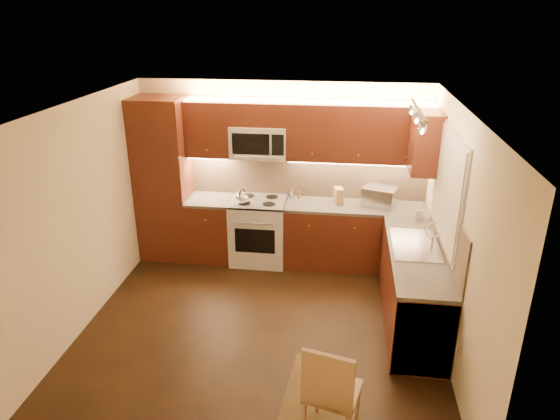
# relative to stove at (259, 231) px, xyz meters

# --- Properties ---
(floor) EXTENTS (4.00, 4.00, 0.01)m
(floor) POSITION_rel_stove_xyz_m (0.30, -1.68, -0.46)
(floor) COLOR black
(floor) RESTS_ON ground
(ceiling) EXTENTS (4.00, 4.00, 0.01)m
(ceiling) POSITION_rel_stove_xyz_m (0.30, -1.68, 2.04)
(ceiling) COLOR beige
(ceiling) RESTS_ON ground
(wall_back) EXTENTS (4.00, 0.01, 2.50)m
(wall_back) POSITION_rel_stove_xyz_m (0.30, 0.32, 0.79)
(wall_back) COLOR beige
(wall_back) RESTS_ON ground
(wall_front) EXTENTS (4.00, 0.01, 2.50)m
(wall_front) POSITION_rel_stove_xyz_m (0.30, -3.67, 0.79)
(wall_front) COLOR beige
(wall_front) RESTS_ON ground
(wall_left) EXTENTS (0.01, 4.00, 2.50)m
(wall_left) POSITION_rel_stove_xyz_m (-1.70, -1.68, 0.79)
(wall_left) COLOR beige
(wall_left) RESTS_ON ground
(wall_right) EXTENTS (0.01, 4.00, 2.50)m
(wall_right) POSITION_rel_stove_xyz_m (2.30, -1.68, 0.79)
(wall_right) COLOR beige
(wall_right) RESTS_ON ground
(pantry) EXTENTS (0.70, 0.60, 2.30)m
(pantry) POSITION_rel_stove_xyz_m (-1.35, 0.02, 0.69)
(pantry) COLOR #451A0E
(pantry) RESTS_ON floor
(base_cab_back_left) EXTENTS (0.62, 0.60, 0.86)m
(base_cab_back_left) POSITION_rel_stove_xyz_m (-0.69, 0.02, -0.03)
(base_cab_back_left) COLOR #451A0E
(base_cab_back_left) RESTS_ON floor
(counter_back_left) EXTENTS (0.62, 0.60, 0.04)m
(counter_back_left) POSITION_rel_stove_xyz_m (-0.69, 0.02, 0.42)
(counter_back_left) COLOR #393634
(counter_back_left) RESTS_ON base_cab_back_left
(base_cab_back_right) EXTENTS (1.92, 0.60, 0.86)m
(base_cab_back_right) POSITION_rel_stove_xyz_m (1.34, 0.02, -0.03)
(base_cab_back_right) COLOR #451A0E
(base_cab_back_right) RESTS_ON floor
(counter_back_right) EXTENTS (1.92, 0.60, 0.04)m
(counter_back_right) POSITION_rel_stove_xyz_m (1.34, 0.02, 0.42)
(counter_back_right) COLOR #393634
(counter_back_right) RESTS_ON base_cab_back_right
(base_cab_right) EXTENTS (0.60, 2.00, 0.86)m
(base_cab_right) POSITION_rel_stove_xyz_m (2.00, -1.28, -0.03)
(base_cab_right) COLOR #451A0E
(base_cab_right) RESTS_ON floor
(counter_right) EXTENTS (0.60, 2.00, 0.04)m
(counter_right) POSITION_rel_stove_xyz_m (2.00, -1.28, 0.42)
(counter_right) COLOR #393634
(counter_right) RESTS_ON base_cab_right
(dishwasher) EXTENTS (0.58, 0.60, 0.84)m
(dishwasher) POSITION_rel_stove_xyz_m (2.00, -1.98, -0.03)
(dishwasher) COLOR silver
(dishwasher) RESTS_ON floor
(backsplash_back) EXTENTS (3.30, 0.02, 0.60)m
(backsplash_back) POSITION_rel_stove_xyz_m (0.65, 0.31, 0.74)
(backsplash_back) COLOR #A28263
(backsplash_back) RESTS_ON wall_back
(backsplash_right) EXTENTS (0.02, 2.00, 0.60)m
(backsplash_right) POSITION_rel_stove_xyz_m (2.29, -1.28, 0.74)
(backsplash_right) COLOR #A28263
(backsplash_right) RESTS_ON wall_right
(upper_cab_back_left) EXTENTS (0.62, 0.35, 0.75)m
(upper_cab_back_left) POSITION_rel_stove_xyz_m (-0.69, 0.15, 1.42)
(upper_cab_back_left) COLOR #451A0E
(upper_cab_back_left) RESTS_ON wall_back
(upper_cab_back_right) EXTENTS (1.92, 0.35, 0.75)m
(upper_cab_back_right) POSITION_rel_stove_xyz_m (1.34, 0.15, 1.42)
(upper_cab_back_right) COLOR #451A0E
(upper_cab_back_right) RESTS_ON wall_back
(upper_cab_bridge) EXTENTS (0.76, 0.35, 0.31)m
(upper_cab_bridge) POSITION_rel_stove_xyz_m (0.00, 0.15, 1.63)
(upper_cab_bridge) COLOR #451A0E
(upper_cab_bridge) RESTS_ON wall_back
(upper_cab_right_corner) EXTENTS (0.35, 0.50, 0.75)m
(upper_cab_right_corner) POSITION_rel_stove_xyz_m (2.12, -0.28, 1.42)
(upper_cab_right_corner) COLOR #451A0E
(upper_cab_right_corner) RESTS_ON wall_right
(stove) EXTENTS (0.76, 0.65, 0.92)m
(stove) POSITION_rel_stove_xyz_m (0.00, 0.00, 0.00)
(stove) COLOR silver
(stove) RESTS_ON floor
(microwave) EXTENTS (0.76, 0.38, 0.44)m
(microwave) POSITION_rel_stove_xyz_m (0.00, 0.14, 1.26)
(microwave) COLOR silver
(microwave) RESTS_ON wall_back
(window_frame) EXTENTS (0.03, 1.44, 1.24)m
(window_frame) POSITION_rel_stove_xyz_m (2.29, -1.12, 1.14)
(window_frame) COLOR silver
(window_frame) RESTS_ON wall_right
(window_blinds) EXTENTS (0.02, 1.36, 1.16)m
(window_blinds) POSITION_rel_stove_xyz_m (2.27, -1.12, 1.14)
(window_blinds) COLOR silver
(window_blinds) RESTS_ON wall_right
(sink) EXTENTS (0.52, 0.86, 0.15)m
(sink) POSITION_rel_stove_xyz_m (2.00, -1.12, 0.52)
(sink) COLOR silver
(sink) RESTS_ON counter_right
(faucet) EXTENTS (0.20, 0.04, 0.30)m
(faucet) POSITION_rel_stove_xyz_m (2.18, -1.12, 0.59)
(faucet) COLOR silver
(faucet) RESTS_ON counter_right
(track_light_bar) EXTENTS (0.04, 1.20, 0.03)m
(track_light_bar) POSITION_rel_stove_xyz_m (1.85, -1.27, 2.00)
(track_light_bar) COLOR silver
(track_light_bar) RESTS_ON ceiling
(kettle) EXTENTS (0.24, 0.24, 0.21)m
(kettle) POSITION_rel_stove_xyz_m (-0.20, -0.15, 0.57)
(kettle) COLOR silver
(kettle) RESTS_ON stove
(toaster_oven) EXTENTS (0.51, 0.44, 0.26)m
(toaster_oven) POSITION_rel_stove_xyz_m (1.65, 0.08, 0.57)
(toaster_oven) COLOR silver
(toaster_oven) RESTS_ON counter_back_right
(knife_block) EXTENTS (0.15, 0.19, 0.23)m
(knife_block) POSITION_rel_stove_xyz_m (1.10, 0.07, 0.55)
(knife_block) COLOR olive
(knife_block) RESTS_ON counter_back_right
(spice_jar_a) EXTENTS (0.05, 0.05, 0.10)m
(spice_jar_a) POSITION_rel_stove_xyz_m (0.44, 0.21, 0.49)
(spice_jar_a) COLOR silver
(spice_jar_a) RESTS_ON counter_back_right
(spice_jar_b) EXTENTS (0.05, 0.05, 0.10)m
(spice_jar_b) POSITION_rel_stove_xyz_m (0.44, 0.26, 0.49)
(spice_jar_b) COLOR brown
(spice_jar_b) RESTS_ON counter_back_right
(spice_jar_c) EXTENTS (0.05, 0.05, 0.10)m
(spice_jar_c) POSITION_rel_stove_xyz_m (0.44, 0.26, 0.49)
(spice_jar_c) COLOR silver
(spice_jar_c) RESTS_ON counter_back_right
(spice_jar_d) EXTENTS (0.05, 0.05, 0.10)m
(spice_jar_d) POSITION_rel_stove_xyz_m (0.55, 0.21, 0.49)
(spice_jar_d) COLOR brown
(spice_jar_d) RESTS_ON counter_back_right
(soap_bottle) EXTENTS (0.09, 0.09, 0.18)m
(soap_bottle) POSITION_rel_stove_xyz_m (2.13, -0.34, 0.53)
(soap_bottle) COLOR silver
(soap_bottle) RESTS_ON counter_right
(rug) EXTENTS (0.71, 0.99, 0.01)m
(rug) POSITION_rel_stove_xyz_m (1.03, -2.58, -0.45)
(rug) COLOR black
(rug) RESTS_ON floor
(dining_chair) EXTENTS (0.52, 0.52, 0.96)m
(dining_chair) POSITION_rel_stove_xyz_m (1.15, -3.09, 0.02)
(dining_chair) COLOR olive
(dining_chair) RESTS_ON floor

